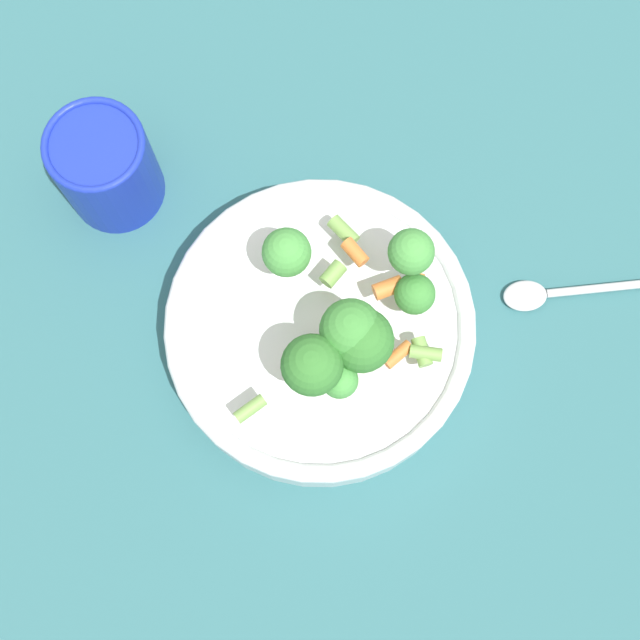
# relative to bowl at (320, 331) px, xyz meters

# --- Properties ---
(ground_plane) EXTENTS (3.00, 3.00, 0.00)m
(ground_plane) POSITION_rel_bowl_xyz_m (0.00, 0.00, -0.03)
(ground_plane) COLOR #2D6066
(bowl) EXTENTS (0.24, 0.24, 0.05)m
(bowl) POSITION_rel_bowl_xyz_m (0.00, 0.00, 0.00)
(bowl) COLOR silver
(bowl) RESTS_ON ground_plane
(pasta_salad) EXTENTS (0.15, 0.19, 0.08)m
(pasta_salad) POSITION_rel_bowl_xyz_m (-0.02, -0.00, 0.07)
(pasta_salad) COLOR #8CB766
(pasta_salad) RESTS_ON bowl
(cup) EXTENTS (0.08, 0.08, 0.09)m
(cup) POSITION_rel_bowl_xyz_m (0.22, 0.01, 0.02)
(cup) COLOR #192DAD
(cup) RESTS_ON ground_plane
(spoon) EXTENTS (0.14, 0.15, 0.01)m
(spoon) POSITION_rel_bowl_xyz_m (-0.13, -0.17, -0.02)
(spoon) COLOR silver
(spoon) RESTS_ON ground_plane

